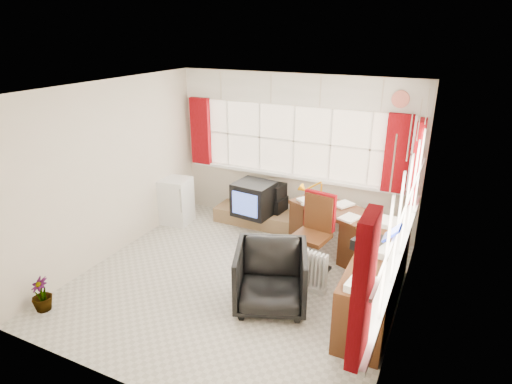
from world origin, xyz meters
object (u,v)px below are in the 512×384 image
Objects in this scene: crt_tv at (254,199)px; mini_fridge at (176,201)px; desk at (332,226)px; radiator at (313,275)px; desk_lamp at (321,190)px; credenza at (376,280)px; tv_bench at (256,217)px; task_chair at (315,230)px; office_chair at (271,277)px.

crt_tv is 0.84× the size of mini_fridge.
desk is 1.13m from radiator.
credenza is (1.00, -0.98, -0.62)m from desk_lamp.
tv_bench is (-2.28, 1.52, -0.26)m from credenza.
task_chair is 1.41× the size of mini_fridge.
mini_fridge reaches higher than tv_bench.
desk_lamp is 1.59m from office_chair.
credenza is 2.62m from crt_tv.
task_chair reaches higher than desk.
task_chair is at bearing -35.41° from tv_bench.
task_chair reaches higher than radiator.
crt_tv reaches higher than radiator.
tv_bench is (-1.42, 0.36, -0.27)m from desk.
desk_lamp reaches higher than task_chair.
desk_lamp reaches higher than crt_tv.
mini_fridge is at bearing 164.16° from credenza.
task_chair is 1.29× the size of office_chair.
tv_bench is (-1.27, 0.54, -0.88)m from desk_lamp.
mini_fridge is (-2.60, 0.44, -0.19)m from task_chair.
tv_bench is at bearing 135.62° from radiator.
task_chair is 1.52m from crt_tv.
crt_tv is (-1.11, 1.83, 0.14)m from office_chair.
desk_lamp reaches higher than office_chair.
task_chair reaches higher than credenza.
desk is at bearing 3.36° from mini_fridge.
crt_tv is (0.04, -0.17, 0.40)m from tv_bench.
desk_lamp is 0.55× the size of mini_fridge.
office_chair is 0.61× the size of tv_bench.
tv_bench is at bearing 98.83° from office_chair.
radiator is (0.16, -0.52, -0.36)m from task_chair.
radiator is at bearing -44.38° from tv_bench.
desk is at bearing 94.65° from radiator.
credenza is 3.67m from mini_fridge.
desk is 0.68× the size of credenza.
crt_tv is (-2.24, 1.35, 0.14)m from credenza.
crt_tv is 1.35m from mini_fridge.
radiator is 1.98m from crt_tv.
tv_bench is at bearing 144.59° from task_chair.
mini_fridge is (-3.53, 1.00, 0.00)m from credenza.
desk_lamp is 0.81× the size of radiator.
crt_tv is (-1.46, 1.31, 0.31)m from radiator.
office_chair is at bearing -99.22° from desk.
office_chair is at bearing -31.69° from mini_fridge.
task_chair reaches higher than office_chair.
mini_fridge is (-2.40, 1.48, 0.00)m from office_chair.
task_chair is at bearing -9.60° from mini_fridge.
desk is at bearing 59.71° from office_chair.
tv_bench is (-1.35, 0.96, -0.46)m from task_chair.
desk_lamp is at bearing -23.01° from tv_bench.
crt_tv is at bearing 138.25° from radiator.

